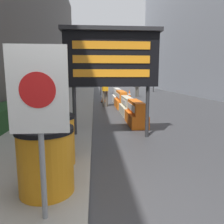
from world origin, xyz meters
TOP-DOWN VIEW (x-y plane):
  - ground_plane at (0.00, 0.00)m, footprint 120.00×120.00m
  - hedge_strip at (-2.87, 5.08)m, footprint 0.90×7.55m
  - barrel_drum_foreground at (-0.57, 0.55)m, footprint 0.77×0.77m
  - barrel_drum_middle at (-0.65, 1.53)m, footprint 0.77×0.77m
  - warning_sign at (-0.48, -0.05)m, footprint 0.61×0.08m
  - message_board at (0.55, 3.56)m, footprint 2.62×0.36m
  - jersey_barrier_orange_far at (1.53, 5.16)m, footprint 0.57×1.69m
  - jersey_barrier_cream at (1.53, 7.24)m, footprint 0.54×1.97m
  - jersey_barrier_orange_near at (1.53, 9.45)m, footprint 0.62×1.94m
  - jersey_barrier_white at (1.53, 11.64)m, footprint 0.51×1.83m
  - traffic_cone_near at (1.77, 5.67)m, footprint 0.35×0.35m
  - traffic_cone_mid at (0.66, 11.83)m, footprint 0.37×0.37m
  - traffic_cone_far at (2.57, 13.10)m, footprint 0.42×0.42m
  - traffic_light_near_curb at (0.65, 17.38)m, footprint 0.28×0.45m
  - traffic_light_far_side at (6.51, 21.14)m, footprint 0.28×0.45m
  - pedestrian_worker at (0.67, 9.93)m, footprint 0.34×0.51m
  - pedestrian_passerby at (3.61, 15.61)m, footprint 0.50×0.39m

SIDE VIEW (x-z plane):
  - ground_plane at x=0.00m, z-range 0.00..0.00m
  - traffic_cone_near at x=1.77m, z-range -0.01..0.62m
  - traffic_cone_mid at x=0.66m, z-range -0.01..0.64m
  - jersey_barrier_cream at x=1.53m, z-range -0.05..0.74m
  - traffic_cone_far at x=2.57m, z-range -0.01..0.74m
  - jersey_barrier_orange_far at x=1.53m, z-range -0.05..0.79m
  - jersey_barrier_orange_near at x=1.53m, z-range -0.05..0.85m
  - jersey_barrier_white at x=1.53m, z-range -0.05..0.87m
  - hedge_strip at x=-2.87m, z-range 0.12..0.76m
  - barrel_drum_foreground at x=-0.57m, z-range 0.12..1.02m
  - barrel_drum_middle at x=-0.65m, z-range 0.12..1.02m
  - pedestrian_passerby at x=3.61m, z-range 0.15..1.82m
  - pedestrian_worker at x=0.67m, z-range 0.17..2.00m
  - warning_sign at x=-0.48m, z-range 0.48..2.36m
  - message_board at x=0.55m, z-range 0.69..3.62m
  - traffic_light_near_curb at x=0.65m, z-range 0.91..4.98m
  - traffic_light_far_side at x=6.51m, z-range 0.96..5.27m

